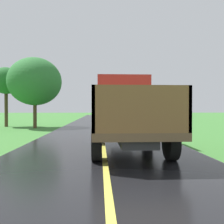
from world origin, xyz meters
name	(u,v)px	position (x,y,z in m)	size (l,w,h in m)	color
banana_truck_near	(125,111)	(0.81, 10.54, 1.46)	(2.38, 5.82, 2.80)	#2D2D30
roadside_tree_near_left	(6,81)	(-8.21, 22.60, 3.94)	(2.54, 2.54, 5.12)	#4C3823
roadside_tree_mid_right	(35,82)	(-5.34, 20.99, 3.73)	(4.24, 4.24, 5.64)	#4C3823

